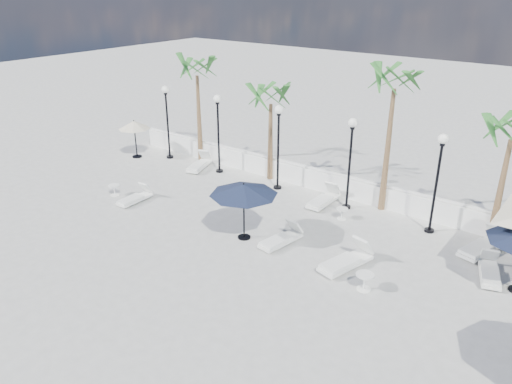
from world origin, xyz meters
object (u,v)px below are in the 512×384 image
Objects in this scene: lounger_6 at (346,261)px; parasol_cream_small at (134,125)px; parasol_navy_left at (244,190)px; lounger_1 at (199,164)px; lounger_2 at (281,239)px; lounger_0 at (135,198)px; lounger_3 at (324,199)px; lounger_5 at (490,272)px; lounger_4 at (482,246)px.

parasol_cream_small is (-14.19, 3.21, 1.48)m from lounger_6.
lounger_1 is at bearing 145.48° from parasol_navy_left.
lounger_1 is 1.06× the size of lounger_2.
lounger_2 is 0.76× the size of parasol_navy_left.
lounger_2 is 12.12m from parasol_cream_small.
parasol_navy_left is (6.30, -4.34, 1.69)m from lounger_1.
lounger_0 is at bearing -101.66° from lounger_1.
lounger_3 is 1.05× the size of lounger_5.
parasol_navy_left is at bearing -179.64° from lounger_5.
lounger_3 is at bearing 78.94° from parasol_navy_left.
lounger_6 is at bearing -116.42° from lounger_4.
lounger_0 is 4.70m from lounger_1.
lounger_4 is 1.01× the size of lounger_6.
lounger_5 is at bearing -13.85° from lounger_3.
lounger_5 reaches higher than lounger_0.
lounger_2 is at bearing -46.05° from lounger_1.
parasol_navy_left is at bearing -159.27° from lounger_6.
lounger_0 is 13.74m from lounger_4.
parasol_navy_left is at bearing -101.31° from lounger_3.
lounger_2 is 6.91m from lounger_5.
lounger_5 is 0.84× the size of lounger_6.
lounger_3 is 4.73m from parasol_navy_left.
lounger_1 is at bearing 179.76° from lounger_3.
lounger_2 is 2.22m from parasol_navy_left.
lounger_5 is at bearing 10.11° from lounger_0.
lounger_3 reaches higher than lounger_0.
lounger_5 is (0.62, -1.51, -0.05)m from lounger_4.
lounger_3 is 0.88× the size of lounger_6.
lounger_2 is 1.03× the size of lounger_5.
parasol_navy_left is (-1.37, -0.42, 1.70)m from lounger_2.
parasol_cream_small is (-18.13, 1.01, 1.52)m from lounger_5.
lounger_3 is 7.27m from lounger_5.
lounger_4 reaches higher than lounger_2.
lounger_0 is 7.11m from lounger_2.
lounger_1 is at bearing 162.17° from lounger_2.
lounger_0 is 0.68× the size of parasol_navy_left.
lounger_6 is 4.33m from parasol_navy_left.
lounger_3 is 0.87× the size of lounger_4.
parasol_cream_small is at bearing 136.62° from lounger_0.
lounger_1 is 7.15m from lounger_3.
lounger_5 is at bearing 18.38° from parasol_navy_left.
lounger_4 is at bearing 1.64° from parasol_cream_small.
lounger_0 is 6.20m from parasol_cream_small.
lounger_2 is 3.95m from lounger_3.
lounger_3 is 11.19m from parasol_cream_small.
parasol_navy_left reaches higher than lounger_1.
lounger_2 is at bearing -15.53° from parasol_cream_small.
parasol_navy_left is at bearing 1.10° from lounger_0.
parasol_navy_left reaches higher than lounger_0.
lounger_5 is 0.90× the size of parasol_cream_small.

